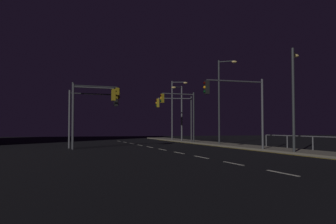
% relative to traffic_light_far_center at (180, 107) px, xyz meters
% --- Properties ---
extents(ground_plane, '(112.00, 112.00, 0.00)m').
position_rel_traffic_light_far_center_xyz_m(ground_plane, '(-5.03, -18.21, -4.01)').
color(ground_plane, black).
rests_on(ground_plane, ground).
extents(sidewalk_right, '(2.89, 77.00, 0.14)m').
position_rel_traffic_light_far_center_xyz_m(sidewalk_right, '(2.79, -18.21, -3.94)').
color(sidewalk_right, gray).
rests_on(sidewalk_right, ground).
extents(lane_markings_center, '(0.14, 50.00, 0.01)m').
position_rel_traffic_light_far_center_xyz_m(lane_markings_center, '(-5.03, -14.71, -4.01)').
color(lane_markings_center, silver).
rests_on(lane_markings_center, ground).
extents(lane_edge_line, '(0.14, 53.00, 0.01)m').
position_rel_traffic_light_far_center_xyz_m(lane_edge_line, '(1.09, -13.21, -4.01)').
color(lane_edge_line, gold).
rests_on(lane_edge_line, ground).
extents(traffic_light_far_center, '(4.10, 0.78, 5.49)m').
position_rel_traffic_light_far_center_xyz_m(traffic_light_far_center, '(0.00, 0.00, 0.00)').
color(traffic_light_far_center, '#2D3033').
rests_on(traffic_light_far_center, sidewalk_right).
extents(traffic_light_near_left, '(4.01, 0.71, 5.37)m').
position_rel_traffic_light_far_center_xyz_m(traffic_light_near_left, '(-9.96, -7.37, -0.22)').
color(traffic_light_near_left, '#2D3033').
rests_on(traffic_light_near_left, ground).
extents(traffic_light_mid_left, '(4.10, 0.80, 5.09)m').
position_rel_traffic_light_far_center_xyz_m(traffic_light_mid_left, '(-0.06, 1.24, -0.27)').
color(traffic_light_mid_left, '#38383D').
rests_on(traffic_light_mid_left, sidewalk_right).
extents(traffic_light_mid_right, '(3.54, 0.62, 5.16)m').
position_rel_traffic_light_far_center_xyz_m(traffic_light_mid_right, '(-10.16, -8.36, -0.39)').
color(traffic_light_mid_right, '#38383D').
rests_on(traffic_light_mid_right, ground).
extents(traffic_light_far_left, '(4.82, 0.36, 5.17)m').
position_rel_traffic_light_far_center_xyz_m(traffic_light_far_left, '(-0.46, -14.28, -0.18)').
color(traffic_light_far_left, '#4C4C51').
rests_on(traffic_light_far_left, sidewalk_right).
extents(traffic_light_near_right, '(4.25, 0.79, 4.81)m').
position_rel_traffic_light_far_center_xyz_m(traffic_light_near_right, '(-9.97, -6.49, -0.59)').
color(traffic_light_near_right, '#4C4C51').
rests_on(traffic_light_near_right, ground).
extents(street_lamp_far_end, '(1.58, 1.27, 8.30)m').
position_rel_traffic_light_far_center_xyz_m(street_lamp_far_end, '(2.85, -4.62, 1.03)').
color(street_lamp_far_end, '#2D3033').
rests_on(street_lamp_far_end, sidewalk_right).
extents(street_lamp_median, '(1.57, 0.86, 6.57)m').
position_rel_traffic_light_far_center_xyz_m(street_lamp_median, '(1.41, 3.94, 0.10)').
color(street_lamp_median, '#4C4C51').
rests_on(street_lamp_median, sidewalk_right).
extents(street_lamp_across_street, '(1.38, 1.42, 6.75)m').
position_rel_traffic_light_far_center_xyz_m(street_lamp_across_street, '(1.92, -17.70, 0.21)').
color(street_lamp_across_street, '#2D3033').
rests_on(street_lamp_across_street, sidewalk_right).
extents(street_lamp_mid_block, '(2.05, 0.86, 7.76)m').
position_rel_traffic_light_far_center_xyz_m(street_lamp_mid_block, '(2.22, 8.64, 0.77)').
color(street_lamp_mid_block, '#4C4C51').
rests_on(street_lamp_mid_block, sidewalk_right).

